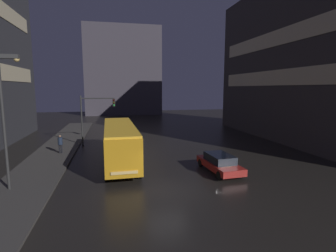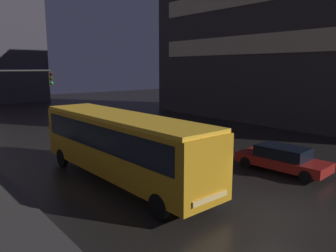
{
  "view_description": "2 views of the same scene",
  "coord_description": "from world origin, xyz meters",
  "px_view_note": "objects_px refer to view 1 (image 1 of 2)",
  "views": [
    {
      "loc": [
        -3.21,
        -15.45,
        6.39
      ],
      "look_at": [
        2.29,
        10.69,
        2.54
      ],
      "focal_mm": 28.0,
      "sensor_mm": 36.0,
      "label": 1
    },
    {
      "loc": [
        -10.69,
        -6.27,
        5.52
      ],
      "look_at": [
        2.01,
        9.1,
        1.91
      ],
      "focal_mm": 35.0,
      "sensor_mm": 36.0,
      "label": 2
    }
  ],
  "objects_px": {
    "bus_near": "(120,140)",
    "pedestrian_mid": "(60,142)",
    "car_taxi": "(220,163)",
    "street_lamp_sidewalk": "(6,103)",
    "traffic_light_main": "(94,111)"
  },
  "relations": [
    {
      "from": "bus_near",
      "to": "pedestrian_mid",
      "type": "xyz_separation_m",
      "value": [
        -5.57,
        4.03,
        -0.8
      ]
    },
    {
      "from": "car_taxi",
      "to": "street_lamp_sidewalk",
      "type": "height_order",
      "value": "street_lamp_sidewalk"
    },
    {
      "from": "traffic_light_main",
      "to": "street_lamp_sidewalk",
      "type": "height_order",
      "value": "street_lamp_sidewalk"
    },
    {
      "from": "bus_near",
      "to": "street_lamp_sidewalk",
      "type": "xyz_separation_m",
      "value": [
        -6.74,
        -5.01,
        3.51
      ]
    },
    {
      "from": "car_taxi",
      "to": "pedestrian_mid",
      "type": "distance_m",
      "value": 15.33
    },
    {
      "from": "bus_near",
      "to": "car_taxi",
      "type": "height_order",
      "value": "bus_near"
    },
    {
      "from": "traffic_light_main",
      "to": "street_lamp_sidewalk",
      "type": "distance_m",
      "value": 13.48
    },
    {
      "from": "car_taxi",
      "to": "street_lamp_sidewalk",
      "type": "distance_m",
      "value": 14.99
    },
    {
      "from": "traffic_light_main",
      "to": "pedestrian_mid",
      "type": "bearing_deg",
      "value": -129.81
    },
    {
      "from": "traffic_light_main",
      "to": "street_lamp_sidewalk",
      "type": "bearing_deg",
      "value": -108.36
    },
    {
      "from": "pedestrian_mid",
      "to": "street_lamp_sidewalk",
      "type": "bearing_deg",
      "value": -91.01
    },
    {
      "from": "car_taxi",
      "to": "traffic_light_main",
      "type": "xyz_separation_m",
      "value": [
        -9.95,
        11.78,
        3.13
      ]
    },
    {
      "from": "traffic_light_main",
      "to": "street_lamp_sidewalk",
      "type": "relative_size",
      "value": 0.68
    },
    {
      "from": "pedestrian_mid",
      "to": "traffic_light_main",
      "type": "distance_m",
      "value": 5.43
    },
    {
      "from": "pedestrian_mid",
      "to": "traffic_light_main",
      "type": "relative_size",
      "value": 0.32
    }
  ]
}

